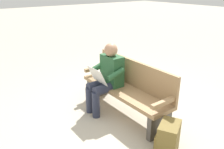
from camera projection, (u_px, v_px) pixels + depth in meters
The scene contains 4 objects.
ground_plane at pixel (124, 113), 3.99m from camera, with size 40.00×40.00×0.00m, color #B7AD99.
bench_near at pixel (128, 87), 3.86m from camera, with size 1.80×0.49×0.90m.
person_seated at pixel (107, 76), 3.87m from camera, with size 0.57×0.57×1.18m.
backpack at pixel (168, 138), 3.01m from camera, with size 0.39×0.43×0.42m.
Camera 1 is at (-2.66, 2.24, 2.07)m, focal length 37.16 mm.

